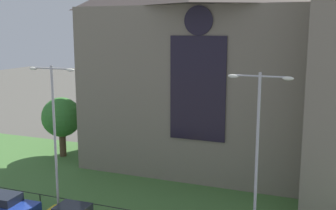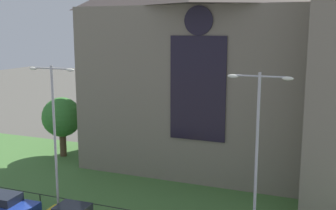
% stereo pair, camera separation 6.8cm
% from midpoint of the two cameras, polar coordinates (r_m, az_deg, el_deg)
% --- Properties ---
extents(ground, '(160.00, 160.00, 0.00)m').
position_cam_midpoint_polar(ground, '(33.82, -0.21, -10.80)').
color(ground, '#56544C').
extents(grass_verge, '(120.00, 20.00, 0.01)m').
position_cam_midpoint_polar(grass_verge, '(32.11, -1.56, -11.99)').
color(grass_verge, '#477538').
rests_on(grass_verge, ground).
extents(church_building, '(23.20, 16.20, 26.00)m').
position_cam_midpoint_polar(church_building, '(36.61, 7.82, 7.24)').
color(church_building, gray).
rests_on(church_building, ground).
extents(tree_left_far, '(3.79, 3.79, 5.76)m').
position_cam_midpoint_polar(tree_left_far, '(41.30, -14.37, -1.67)').
color(tree_left_far, brown).
rests_on(tree_left_far, ground).
extents(streetlamp_near, '(3.37, 0.26, 9.96)m').
position_cam_midpoint_polar(streetlamp_near, '(27.90, -15.33, -2.53)').
color(streetlamp_near, '#B2B2B7').
rests_on(streetlamp_near, ground).
extents(streetlamp_far, '(3.37, 0.26, 10.02)m').
position_cam_midpoint_polar(streetlamp_far, '(22.77, 12.00, -5.21)').
color(streetlamp_far, '#B2B2B7').
rests_on(streetlamp_far, ground).
extents(parked_car_blue, '(4.28, 2.19, 1.51)m').
position_cam_midpoint_polar(parked_car_blue, '(30.24, -21.32, -12.69)').
color(parked_car_blue, '#1E3899').
rests_on(parked_car_blue, ground).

